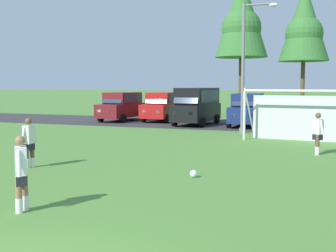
{
  "coord_description": "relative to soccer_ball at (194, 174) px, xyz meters",
  "views": [
    {
      "loc": [
        4.01,
        -4.32,
        2.7
      ],
      "look_at": [
        -0.84,
        8.54,
        1.4
      ],
      "focal_mm": 46.18,
      "sensor_mm": 36.0,
      "label": 1
    }
  ],
  "objects": [
    {
      "name": "tree_mid_left",
      "position": [
        1.32,
        28.0,
        7.82
      ],
      "size": [
        4.32,
        4.32,
        11.53
      ],
      "color": "brown",
      "rests_on": "ground"
    },
    {
      "name": "soccer_goal",
      "position": [
        3.45,
        9.7,
        1.18
      ],
      "size": [
        7.57,
        2.66,
        2.57
      ],
      "color": "white",
      "rests_on": "ground"
    },
    {
      "name": "ground_plane",
      "position": [
        -0.31,
        7.38,
        -0.11
      ],
      "size": [
        400.0,
        400.0,
        0.0
      ],
      "primitive_type": "plane",
      "color": "#518438"
    },
    {
      "name": "player_midfield_center",
      "position": [
        -2.42,
        -4.58,
        0.71
      ],
      "size": [
        0.47,
        0.67,
        1.64
      ],
      "color": "#936B4C",
      "rests_on": "ground"
    },
    {
      "name": "parked_car_slot_left",
      "position": [
        -8.13,
        18.36,
        1.0
      ],
      "size": [
        2.14,
        4.6,
        2.16
      ],
      "color": "red",
      "rests_on": "ground"
    },
    {
      "name": "tree_left_edge",
      "position": [
        -3.89,
        26.61,
        8.44
      ],
      "size": [
        4.66,
        4.66,
        12.42
      ],
      "color": "brown",
      "rests_on": "ground"
    },
    {
      "name": "parking_lot_strip",
      "position": [
        -0.31,
        17.32,
        -0.11
      ],
      "size": [
        52.0,
        8.4,
        0.01
      ],
      "primitive_type": "cube",
      "color": "#333335",
      "rests_on": "ground"
    },
    {
      "name": "parked_car_slot_center",
      "position": [
        -1.41,
        16.5,
        1.0
      ],
      "size": [
        2.26,
        4.66,
        2.16
      ],
      "color": "navy",
      "rests_on": "ground"
    },
    {
      "name": "parked_car_slot_center_left",
      "position": [
        -4.86,
        16.32,
        1.23
      ],
      "size": [
        2.44,
        4.92,
        2.52
      ],
      "color": "black",
      "rests_on": "ground"
    },
    {
      "name": "parked_car_slot_right",
      "position": [
        3.67,
        18.42,
        0.77
      ],
      "size": [
        2.18,
        4.28,
        1.72
      ],
      "color": "#194C2D",
      "rests_on": "ground"
    },
    {
      "name": "player_trailing_back",
      "position": [
        3.27,
        5.73,
        0.71
      ],
      "size": [
        0.54,
        0.62,
        1.64
      ],
      "color": "brown",
      "rests_on": "ground"
    },
    {
      "name": "parked_car_slot_far_left",
      "position": [
        -11.12,
        17.44,
        1.0
      ],
      "size": [
        2.37,
        4.72,
        2.16
      ],
      "color": "maroon",
      "rests_on": "ground"
    },
    {
      "name": "player_defender_far",
      "position": [
        -5.49,
        -0.45,
        0.71
      ],
      "size": [
        0.27,
        0.74,
        1.64
      ],
      "color": "brown",
      "rests_on": "ground"
    },
    {
      "name": "soccer_ball",
      "position": [
        0.0,
        0.0,
        0.0
      ],
      "size": [
        0.22,
        0.22,
        0.22
      ],
      "color": "white",
      "rests_on": "ground"
    },
    {
      "name": "street_lamp",
      "position": [
        -0.77,
        12.26,
        3.62
      ],
      "size": [
        2.0,
        0.32,
        7.18
      ],
      "color": "slate",
      "rests_on": "ground"
    },
    {
      "name": "parked_car_slot_center_right",
      "position": [
        2.61,
        17.69,
        0.77
      ],
      "size": [
        2.25,
        4.31,
        1.72
      ],
      "color": "tan",
      "rests_on": "ground"
    }
  ]
}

